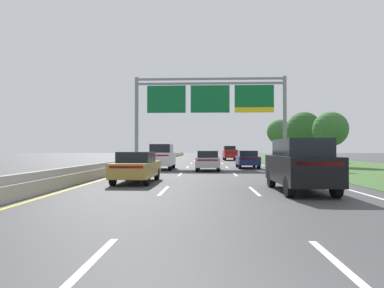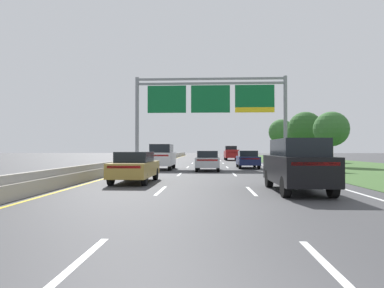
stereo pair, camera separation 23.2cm
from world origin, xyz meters
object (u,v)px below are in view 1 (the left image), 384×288
Objects in this scene: car_white_left_lane_suv at (162,156)px; roadside_tree_mid at (330,129)px; roadside_tree_distant at (279,132)px; roadside_tree_far at (304,129)px; car_black_right_lane_suv at (300,164)px; pickup_truck_red at (230,153)px; car_navy_right_lane_sedan at (247,159)px; car_silver_centre_lane_sedan at (208,160)px; car_gold_left_lane_sedan at (137,167)px; overhead_sign_gantry at (210,103)px.

car_white_left_lane_suv is 17.03m from roadside_tree_mid.
car_white_left_lane_suv is 0.87× the size of roadside_tree_mid.
roadside_tree_mid is 0.73× the size of roadside_tree_distant.
roadside_tree_far is at bearing 84.15° from roadside_tree_mid.
pickup_truck_red is at bearing -0.08° from car_black_right_lane_suv.
roadside_tree_distant reaches higher than roadside_tree_far.
roadside_tree_far reaches higher than car_navy_right_lane_sedan.
pickup_truck_red is 1.22× the size of car_navy_right_lane_sedan.
roadside_tree_distant is (10.26, 12.46, 3.91)m from pickup_truck_red.
car_navy_right_lane_sedan is at bearing -0.13° from car_black_right_lane_suv.
car_white_left_lane_suv is at bearing -131.61° from roadside_tree_far.
roadside_tree_mid is at bearing -155.49° from pickup_truck_red.
roadside_tree_distant reaches higher than car_white_left_lane_suv.
car_silver_centre_lane_sedan is 40.34m from roadside_tree_distant.
car_gold_left_lane_sedan is 35.30m from roadside_tree_far.
overhead_sign_gantry is 33.97m from roadside_tree_distant.
roadside_tree_distant is (0.27, 16.85, 0.45)m from roadside_tree_far.
car_black_right_lane_suv is at bearing -114.68° from car_gold_left_lane_sedan.
car_black_right_lane_suv is 0.87× the size of roadside_tree_mid.
roadside_tree_distant reaches higher than car_navy_right_lane_sedan.
car_black_right_lane_suv is at bearing -153.38° from car_white_left_lane_suv.
car_gold_left_lane_sedan is 23.06m from roadside_tree_mid.
car_gold_left_lane_sedan is at bearing -179.71° from car_white_left_lane_suv.
roadside_tree_mid is (12.07, 6.82, 2.85)m from car_silver_centre_lane_sedan.
car_gold_left_lane_sedan is at bearing 64.46° from car_black_right_lane_suv.
roadside_tree_distant is at bearing -19.54° from car_gold_left_lane_sedan.
car_gold_left_lane_sedan is 8.06m from car_black_right_lane_suv.
roadside_tree_mid is at bearing -42.86° from car_gold_left_lane_sedan.
overhead_sign_gantry is 3.41× the size of car_gold_left_lane_sedan.
car_gold_left_lane_sedan is 0.94× the size of car_black_right_lane_suv.
car_black_right_lane_suv is (3.34, -19.77, -5.22)m from overhead_sign_gantry.
car_gold_left_lane_sedan is at bearing -110.22° from roadside_tree_distant.
car_navy_right_lane_sedan is at bearing -120.21° from roadside_tree_far.
pickup_truck_red reaches higher than car_black_right_lane_suv.
car_gold_left_lane_sedan is (-3.94, -16.31, -5.50)m from overhead_sign_gantry.
overhead_sign_gantry is at bearing -132.85° from roadside_tree_far.
car_white_left_lane_suv is 0.68× the size of roadside_tree_far.
car_silver_centre_lane_sedan is at bearing -92.21° from overhead_sign_gantry.
car_white_left_lane_suv reaches higher than car_navy_right_lane_sedan.
overhead_sign_gantry is 3.40× the size of car_navy_right_lane_sedan.
roadside_tree_far reaches higher than car_black_right_lane_suv.
car_white_left_lane_suv reaches higher than car_silver_centre_lane_sedan.
roadside_tree_distant reaches higher than roadside_tree_mid.
overhead_sign_gantry is 2.79× the size of roadside_tree_mid.
car_navy_right_lane_sedan is 20.09m from roadside_tree_far.
overhead_sign_gantry is at bearing 51.05° from car_navy_right_lane_sedan.
overhead_sign_gantry is 19.68m from pickup_truck_red.
car_black_right_lane_suv is 52.06m from roadside_tree_distant.
roadside_tree_far is (9.92, 34.06, 3.44)m from car_black_right_lane_suv.
overhead_sign_gantry is 8.56m from car_silver_centre_lane_sedan.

